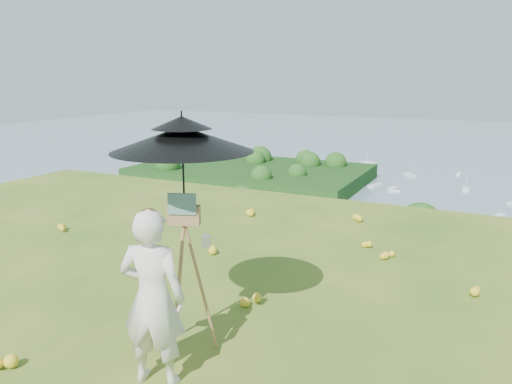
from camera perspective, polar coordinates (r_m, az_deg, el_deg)
The scene contains 12 objects.
ground at distance 6.88m, azimuth -22.79°, elevation -11.90°, with size 14.00×14.00×0.00m, color #38661D.
shoreline_tier at distance 88.14m, azimuth 20.84°, elevation -13.96°, with size 170.00×28.00×8.00m, color #666151.
bay_water at distance 246.80m, azimuth 24.73°, elevation 3.29°, with size 700.00×700.00×0.00m, color #738DA4.
peninsula at distance 180.74m, azimuth -0.53°, elevation 2.94°, with size 90.00×60.00×12.00m, color #0F3910, non-canonical shape.
slope_trees at distance 43.13m, azimuth 17.67°, elevation -11.94°, with size 110.00×50.00×6.00m, color #194F17, non-canonical shape.
harbor_town at distance 85.48m, azimuth 21.19°, elevation -10.06°, with size 110.00×22.00×5.00m, color beige, non-canonical shape.
moored_boats at distance 169.86m, azimuth 19.63°, elevation -0.09°, with size 140.00×140.00×0.70m, color white, non-canonical shape.
wildflowers at distance 7.01m, azimuth -21.28°, elevation -10.78°, with size 10.00×10.50×0.12m, color yellow, non-canonical shape.
painter at distance 4.68m, azimuth -11.73°, elevation -11.80°, with size 0.61×0.40×1.68m, color beige.
field_easel at distance 5.16m, azimuth -8.03°, elevation -9.17°, with size 0.64×0.64×1.69m, color #95643E, non-canonical shape.
sun_umbrella at distance 4.88m, azimuth -8.33°, elevation 2.85°, with size 1.38×1.38×1.08m, color black, non-canonical shape.
painter_cap at distance 4.41m, azimuth -12.20°, elevation -2.42°, with size 0.19×0.22×0.10m, color #C76D71, non-canonical shape.
Camera 1 is at (4.86, -3.99, 2.79)m, focal length 35.00 mm.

